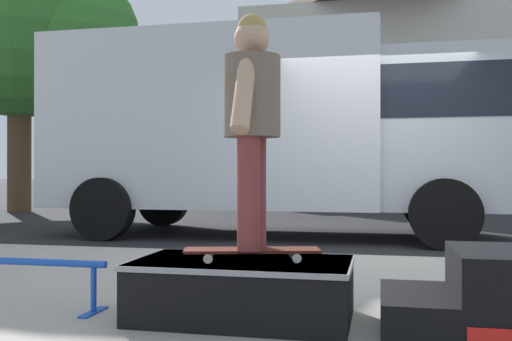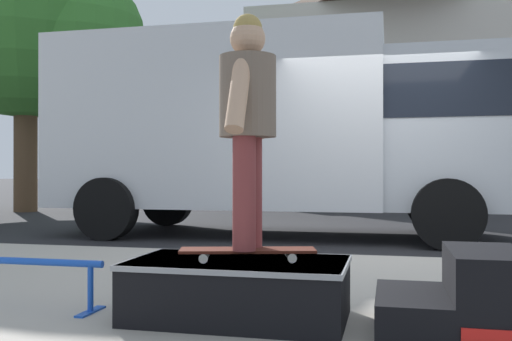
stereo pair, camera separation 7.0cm
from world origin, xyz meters
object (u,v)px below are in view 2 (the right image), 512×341
skater_kid (248,111)px  box_truck (283,125)px  kicker_ramp (462,298)px  skate_box (239,287)px  grind_rail (5,270)px  street_tree_main (36,21)px  skateboard (248,251)px

skater_kid → box_truck: 5.58m
kicker_ramp → skate_box: bearing=180.0°
skate_box → kicker_ramp: size_ratio=1.66×
grind_rail → skater_kid: 1.85m
street_tree_main → skater_kid: bearing=-50.5°
skate_box → kicker_ramp: bearing=-0.0°
kicker_ramp → grind_rail: size_ratio=0.56×
kicker_ramp → box_truck: box_truck is taller
grind_rail → skateboard: (1.57, 0.04, 0.17)m
kicker_ramp → box_truck: size_ratio=0.11×
skateboard → box_truck: size_ratio=0.12×
kicker_ramp → grind_rail: 2.75m
skate_box → box_truck: size_ratio=0.18×
kicker_ramp → grind_rail: kicker_ramp is taller
grind_rail → skater_kid: bearing=1.6°
skate_box → skater_kid: 1.03m
grind_rail → box_truck: (0.76, 5.55, 1.35)m
street_tree_main → grind_rail: bearing=-56.8°
grind_rail → skater_kid: (1.57, 0.04, 0.98)m
skate_box → skateboard: bearing=-10.4°
skateboard → skater_kid: skater_kid is taller
grind_rail → box_truck: box_truck is taller
skate_box → skateboard: size_ratio=1.56×
skater_kid → street_tree_main: bearing=129.5°
skater_kid → box_truck: bearing=98.3°
box_truck → skater_kid: bearing=-81.7°
grind_rail → kicker_ramp: bearing=1.1°
grind_rail → box_truck: bearing=82.2°
box_truck → kicker_ramp: bearing=-70.2°
skateboard → grind_rail: bearing=-178.4°
kicker_ramp → box_truck: 6.01m
skate_box → street_tree_main: size_ratio=0.17×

